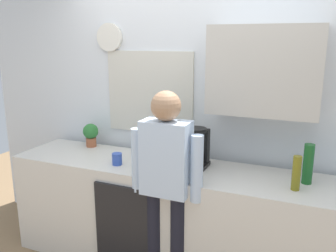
% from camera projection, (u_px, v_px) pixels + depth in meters
% --- Properties ---
extents(kitchen_counter, '(3.03, 0.64, 0.92)m').
position_uv_depth(kitchen_counter, '(180.00, 219.00, 3.04)').
color(kitchen_counter, beige).
rests_on(kitchen_counter, ground_plane).
extents(dishwasher_panel, '(0.56, 0.02, 0.83)m').
position_uv_depth(dishwasher_panel, '(126.00, 234.00, 2.88)').
color(dishwasher_panel, black).
rests_on(dishwasher_panel, ground_plane).
extents(back_wall_assembly, '(4.63, 0.42, 2.60)m').
position_uv_depth(back_wall_assembly, '(204.00, 108.00, 3.16)').
color(back_wall_assembly, silver).
rests_on(back_wall_assembly, ground_plane).
extents(coffee_maker, '(0.20, 0.20, 0.33)m').
position_uv_depth(coffee_maker, '(197.00, 149.00, 2.96)').
color(coffee_maker, black).
rests_on(coffee_maker, kitchen_counter).
extents(bottle_olive_oil, '(0.06, 0.06, 0.25)m').
position_uv_depth(bottle_olive_oil, '(296.00, 173.00, 2.48)').
color(bottle_olive_oil, olive).
rests_on(bottle_olive_oil, kitchen_counter).
extents(bottle_dark_sauce, '(0.06, 0.06, 0.18)m').
position_uv_depth(bottle_dark_sauce, '(159.00, 152.00, 3.05)').
color(bottle_dark_sauce, black).
rests_on(bottle_dark_sauce, kitchen_counter).
extents(bottle_green_wine, '(0.07, 0.07, 0.30)m').
position_uv_depth(bottle_green_wine, '(308.00, 164.00, 2.59)').
color(bottle_green_wine, '#195923').
rests_on(bottle_green_wine, kitchen_counter).
extents(bottle_clear_soda, '(0.09, 0.09, 0.28)m').
position_uv_depth(bottle_clear_soda, '(171.00, 149.00, 2.97)').
color(bottle_clear_soda, '#2D8C33').
rests_on(bottle_clear_soda, kitchen_counter).
extents(cup_blue_mug, '(0.08, 0.08, 0.10)m').
position_uv_depth(cup_blue_mug, '(117.00, 159.00, 3.00)').
color(cup_blue_mug, '#3351B2').
rests_on(cup_blue_mug, kitchen_counter).
extents(potted_plant, '(0.15, 0.15, 0.23)m').
position_uv_depth(potted_plant, '(91.00, 134.00, 3.49)').
color(potted_plant, '#9E5638').
rests_on(potted_plant, kitchen_counter).
extents(person_at_sink, '(0.57, 0.22, 1.60)m').
position_uv_depth(person_at_sink, '(166.00, 177.00, 2.65)').
color(person_at_sink, black).
rests_on(person_at_sink, ground_plane).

